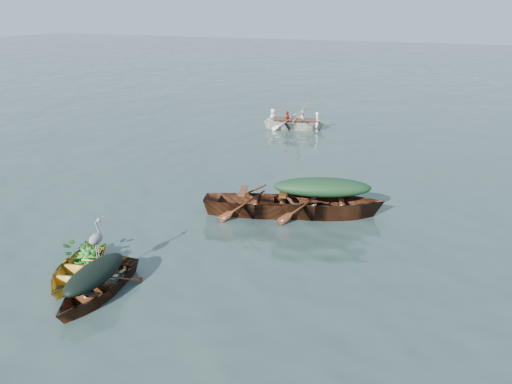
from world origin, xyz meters
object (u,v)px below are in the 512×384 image
(rowed_boat, at_px, (295,129))
(heron, at_px, (97,244))
(dark_covered_boat, at_px, (98,296))
(yellow_dinghy, at_px, (76,277))
(open_wooden_boat, at_px, (263,214))
(green_tarp_boat, at_px, (321,216))

(rowed_boat, xyz_separation_m, heron, (0.11, -14.85, 0.82))
(dark_covered_boat, bearing_deg, rowed_boat, 90.63)
(yellow_dinghy, distance_m, heron, 0.99)
(open_wooden_boat, height_order, heron, heron)
(dark_covered_boat, xyz_separation_m, open_wooden_boat, (1.71, 5.29, 0.00))
(yellow_dinghy, bearing_deg, open_wooden_boat, 46.73)
(yellow_dinghy, height_order, open_wooden_boat, open_wooden_boat)
(green_tarp_boat, distance_m, heron, 6.41)
(open_wooden_boat, bearing_deg, yellow_dinghy, 136.40)
(open_wooden_boat, distance_m, heron, 5.17)
(heron, bearing_deg, green_tarp_boat, 39.70)
(yellow_dinghy, xyz_separation_m, green_tarp_boat, (4.24, 5.34, 0.00))
(green_tarp_boat, distance_m, rowed_boat, 10.42)
(yellow_dinghy, height_order, rowed_boat, rowed_boat)
(dark_covered_boat, height_order, green_tarp_boat, green_tarp_boat)
(yellow_dinghy, bearing_deg, green_tarp_boat, 37.07)
(yellow_dinghy, height_order, green_tarp_boat, green_tarp_boat)
(yellow_dinghy, bearing_deg, rowed_boat, 73.96)
(dark_covered_boat, height_order, open_wooden_boat, open_wooden_boat)
(yellow_dinghy, bearing_deg, dark_covered_boat, -40.69)
(dark_covered_boat, bearing_deg, open_wooden_boat, 70.76)
(rowed_boat, distance_m, heron, 14.87)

